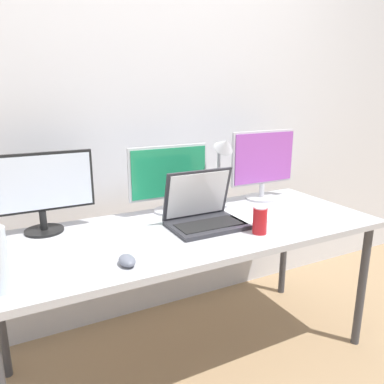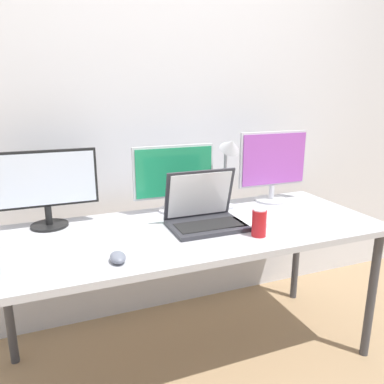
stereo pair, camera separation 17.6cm
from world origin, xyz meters
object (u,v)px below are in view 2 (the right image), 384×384
(desk_lamp, at_px, (229,160))
(monitor_left, at_px, (45,185))
(monitor_center, at_px, (174,176))
(mouse_by_keyboard, at_px, (118,257))
(monitor_right, at_px, (273,164))
(laptop_silver, at_px, (204,213))
(soda_can_near_keyboard, at_px, (259,223))
(keyboard_main, at_px, (261,221))
(work_desk, at_px, (192,239))

(desk_lamp, bearing_deg, monitor_left, 175.43)
(monitor_center, height_order, mouse_by_keyboard, monitor_center)
(monitor_right, height_order, mouse_by_keyboard, monitor_right)
(laptop_silver, bearing_deg, mouse_by_keyboard, -151.64)
(laptop_silver, height_order, soda_can_near_keyboard, laptop_silver)
(mouse_by_keyboard, bearing_deg, keyboard_main, 14.45)
(monitor_right, bearing_deg, mouse_by_keyboard, -153.90)
(monitor_left, distance_m, monitor_center, 0.65)
(soda_can_near_keyboard, bearing_deg, monitor_right, 51.45)
(monitor_center, bearing_deg, monitor_left, -179.08)
(monitor_center, distance_m, laptop_silver, 0.31)
(monitor_center, height_order, desk_lamp, desk_lamp)
(mouse_by_keyboard, bearing_deg, monitor_right, 26.92)
(work_desk, bearing_deg, laptop_silver, 9.17)
(monitor_center, relative_size, desk_lamp, 1.07)
(monitor_center, height_order, keyboard_main, monitor_center)
(monitor_center, xyz_separation_m, mouse_by_keyboard, (-0.41, -0.53, -0.18))
(monitor_left, xyz_separation_m, monitor_center, (0.65, 0.01, -0.01))
(monitor_center, xyz_separation_m, desk_lamp, (0.29, -0.09, 0.09))
(monitor_left, xyz_separation_m, keyboard_main, (0.99, -0.33, -0.20))
(keyboard_main, bearing_deg, laptop_silver, 170.26)
(monitor_left, bearing_deg, desk_lamp, -4.57)
(soda_can_near_keyboard, bearing_deg, laptop_silver, 129.02)
(desk_lamp, bearing_deg, laptop_silver, -140.44)
(desk_lamp, bearing_deg, monitor_center, 163.43)
(monitor_left, relative_size, mouse_by_keyboard, 4.97)
(monitor_right, xyz_separation_m, keyboard_main, (-0.26, -0.32, -0.22))
(monitor_left, xyz_separation_m, soda_can_near_keyboard, (0.89, -0.48, -0.15))
(monitor_center, relative_size, monitor_right, 1.02)
(monitor_right, bearing_deg, desk_lamp, -169.73)
(work_desk, xyz_separation_m, desk_lamp, (0.29, 0.20, 0.34))
(work_desk, xyz_separation_m, keyboard_main, (0.35, -0.06, 0.07))
(monitor_center, xyz_separation_m, laptop_silver, (0.06, -0.27, -0.14))
(work_desk, bearing_deg, soda_can_near_keyboard, -40.33)
(work_desk, distance_m, keyboard_main, 0.36)
(monitor_left, distance_m, laptop_silver, 0.77)
(keyboard_main, height_order, mouse_by_keyboard, mouse_by_keyboard)
(monitor_right, relative_size, soda_can_near_keyboard, 3.50)
(monitor_center, distance_m, soda_can_near_keyboard, 0.56)
(work_desk, relative_size, monitor_left, 3.89)
(monitor_left, bearing_deg, keyboard_main, -18.54)
(mouse_by_keyboard, xyz_separation_m, soda_can_near_keyboard, (0.65, 0.04, 0.04))
(soda_can_near_keyboard, bearing_deg, monitor_left, 151.56)
(work_desk, relative_size, desk_lamp, 4.47)
(work_desk, relative_size, laptop_silver, 5.27)
(monitor_center, relative_size, keyboard_main, 1.06)
(monitor_right, height_order, laptop_silver, monitor_right)
(monitor_center, relative_size, mouse_by_keyboard, 4.64)
(mouse_by_keyboard, bearing_deg, desk_lamp, 33.12)
(monitor_center, bearing_deg, desk_lamp, -16.57)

